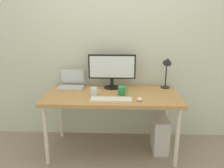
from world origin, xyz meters
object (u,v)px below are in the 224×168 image
Objects in this scene: desk at (112,99)px; coffee_mug at (122,91)px; laptop at (72,83)px; desk_lamp at (167,66)px; glass_cup at (94,92)px; monitor at (112,69)px; computer_tower at (160,134)px; mouse at (140,99)px; keyboard at (111,100)px.

desk is 0.16m from coffee_mug.
laptop is 1.22m from desk_lamp.
desk_lamp is 3.41× the size of coffee_mug.
monitor is at bearing 57.52° from glass_cup.
coffee_mug reaches higher than desk.
desk is 0.75m from computer_tower.
desk is 0.38m from mouse.
laptop is 0.71m from coffee_mug.
desk_lamp reaches higher than laptop.
coffee_mug reaches higher than glass_cup.
glass_cup reaches higher than keyboard.
keyboard is 0.84m from computer_tower.
monitor is 4.77× the size of coffee_mug.
keyboard is at bearing -39.92° from glass_cup.
desk_lamp reaches higher than coffee_mug.
glass_cup reaches higher than mouse.
mouse reaches higher than computer_tower.
glass_cup is (-0.32, -0.02, -0.00)m from coffee_mug.
glass_cup is 0.27× the size of computer_tower.
monitor reaches higher than laptop.
desk is 13.37× the size of glass_cup.
coffee_mug is at bearing -25.12° from laptop.
glass_cup is (-0.20, -0.06, 0.10)m from desk.
coffee_mug is at bearing 60.75° from keyboard.
coffee_mug is (-0.56, -0.28, -0.24)m from desk_lamp.
monitor is 0.37m from coffee_mug.
monitor is 0.61m from mouse.
glass_cup is at bearing -175.65° from coffee_mug.
coffee_mug is 0.32m from glass_cup.
desk_lamp is at bearing 20.08° from desk.
glass_cup is at bearing -173.45° from computer_tower.
desk is at bearing 143.68° from mouse.
coffee_mug is 0.75m from computer_tower.
desk_lamp is 0.96m from glass_cup.
laptop is (-0.53, 0.26, 0.12)m from desk.
keyboard is (0.53, -0.50, -0.05)m from laptop.
laptop is 1.28m from computer_tower.
monitor is 0.42m from glass_cup.
computer_tower is (0.59, 0.03, -0.46)m from desk.
glass_cup is at bearing -160.62° from desk_lamp.
laptop is 0.96m from mouse.
desk_lamp is 4.66× the size of mouse.
mouse is 0.21× the size of computer_tower.
desk reaches higher than computer_tower.
laptop reaches higher than glass_cup.
monitor reaches higher than desk.
computer_tower is (0.79, 0.09, -0.57)m from glass_cup.
keyboard is at bearing -177.29° from mouse.
laptop is at bearing 179.15° from desk_lamp.
desk_lamp is at bearing 51.83° from mouse.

